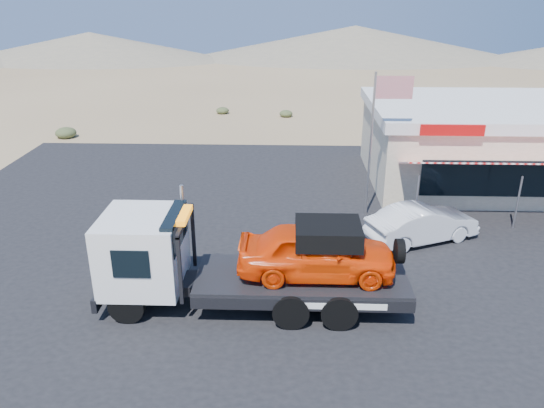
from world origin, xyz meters
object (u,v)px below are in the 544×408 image
object	(u,v)px
tow_truck	(246,257)
jerky_store	(475,142)
flagpole	(378,129)
white_sedan	(422,223)

from	to	relation	value
tow_truck	jerky_store	bearing A→B (deg)	48.15
flagpole	jerky_store	bearing A→B (deg)	38.79
white_sedan	flagpole	xyz separation A→B (m)	(-1.54, 2.50, 3.03)
tow_truck	flagpole	xyz separation A→B (m)	(4.80, 7.10, 2.14)
white_sedan	tow_truck	bearing A→B (deg)	102.41
tow_truck	jerky_store	distance (m)	15.55
tow_truck	jerky_store	size ratio (longest dim) A/B	0.87
tow_truck	jerky_store	xyz separation A→B (m)	(10.37, 11.58, 0.36)
jerky_store	flagpole	world-z (taller)	flagpole
jerky_store	flagpole	xyz separation A→B (m)	(-5.57, -4.47, 1.77)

